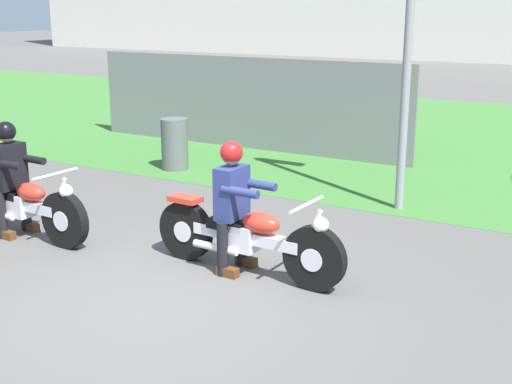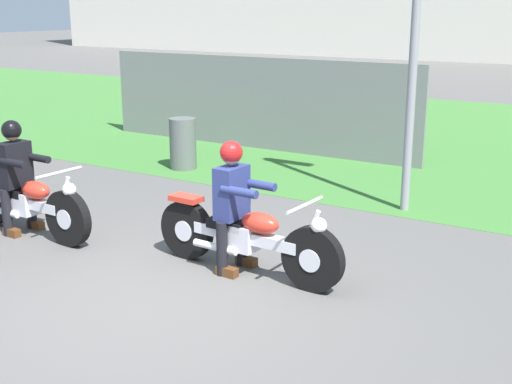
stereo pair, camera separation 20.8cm
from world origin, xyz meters
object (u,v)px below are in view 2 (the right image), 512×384
(trash_can, at_px, (183,144))
(motorcycle_follow, at_px, (28,203))
(motorcycle_lead, at_px, (246,237))
(rider_follow, at_px, (16,168))
(rider_lead, at_px, (233,196))

(trash_can, bearing_deg, motorcycle_follow, -81.44)
(motorcycle_lead, height_order, trash_can, motorcycle_lead)
(motorcycle_lead, relative_size, motorcycle_follow, 1.07)
(trash_can, bearing_deg, rider_follow, -83.91)
(rider_lead, relative_size, rider_follow, 1.00)
(motorcycle_lead, bearing_deg, motorcycle_follow, -170.90)
(motorcycle_lead, bearing_deg, rider_lead, 179.22)
(rider_lead, relative_size, motorcycle_follow, 0.66)
(motorcycle_lead, distance_m, rider_lead, 0.46)
(motorcycle_follow, bearing_deg, rider_lead, 9.69)
(rider_lead, xyz_separation_m, rider_follow, (-2.98, -0.37, 0.00))
(motorcycle_lead, distance_m, rider_follow, 3.20)
(motorcycle_lead, height_order, rider_follow, rider_follow)
(motorcycle_lead, bearing_deg, rider_follow, -171.42)
(rider_lead, distance_m, trash_can, 4.84)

